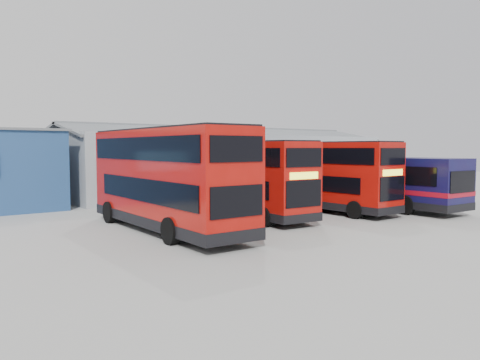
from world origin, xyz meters
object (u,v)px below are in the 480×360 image
Objects in this scene: double_decker_left at (166,180)px; double_decker_right at (322,176)px; double_decker_centre at (246,179)px; single_decker_blue at (374,182)px; maintenance_shed at (224,162)px.

double_decker_left reaches higher than double_decker_right.
double_decker_centre is 0.84× the size of single_decker_blue.
double_decker_left is 0.93× the size of single_decker_blue.
single_decker_blue is at bearing 179.96° from double_decker_left.
double_decker_centre is 1.01× the size of double_decker_right.
double_decker_centre reaches higher than double_decker_right.
maintenance_shed is 16.98m from double_decker_centre.
double_decker_left is (-14.63, -16.06, -0.19)m from maintenance_shed.
single_decker_blue is at bearing -87.63° from maintenance_shed.
double_decker_left is at bearing 1.42° from single_decker_blue.
double_decker_right reaches higher than single_decker_blue.
single_decker_blue is (4.00, -0.90, -0.49)m from double_decker_right.
double_decker_centre is 5.47m from double_decker_right.
double_decker_centre is at bearing -120.90° from maintenance_shed.
double_decker_left is 15.33m from single_decker_blue.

